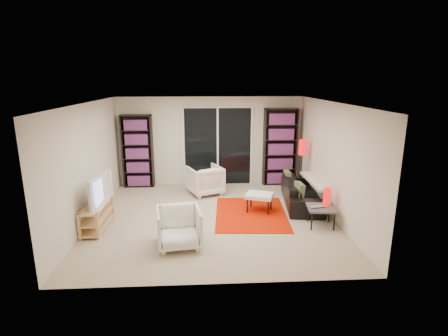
{
  "coord_description": "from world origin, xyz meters",
  "views": [
    {
      "loc": [
        -0.16,
        -6.94,
        2.86
      ],
      "look_at": [
        0.25,
        0.3,
        1.0
      ],
      "focal_mm": 28.0,
      "sensor_mm": 36.0,
      "label": 1
    }
  ],
  "objects": [
    {
      "name": "laptop",
      "position": [
        2.05,
        -0.62,
        0.41
      ],
      "size": [
        0.35,
        0.26,
        0.03
      ],
      "primitive_type": "imported",
      "rotation": [
        0.0,
        0.0,
        0.2
      ],
      "color": "silver",
      "rests_on": "side_table"
    },
    {
      "name": "sliding_door",
      "position": [
        0.2,
        2.46,
        1.05
      ],
      "size": [
        1.92,
        0.08,
        2.16
      ],
      "color": "white",
      "rests_on": "ground"
    },
    {
      "name": "wall_left",
      "position": [
        -2.5,
        0.0,
        1.2
      ],
      "size": [
        0.02,
        5.0,
        2.4
      ],
      "primitive_type": "cube",
      "color": "beige",
      "rests_on": "ground"
    },
    {
      "name": "side_table",
      "position": [
        2.13,
        -0.58,
        0.36
      ],
      "size": [
        0.6,
        0.6,
        0.4
      ],
      "color": "#4A4A4F",
      "rests_on": "floor"
    },
    {
      "name": "tv",
      "position": [
        -2.27,
        -0.39,
        0.79
      ],
      "size": [
        0.26,
        1.0,
        0.57
      ],
      "primitive_type": "imported",
      "rotation": [
        0.0,
        0.0,
        1.43
      ],
      "color": "black",
      "rests_on": "tv_stand"
    },
    {
      "name": "wall_right",
      "position": [
        2.5,
        0.0,
        1.2
      ],
      "size": [
        0.02,
        5.0,
        2.4
      ],
      "primitive_type": "cube",
      "color": "beige",
      "rests_on": "ground"
    },
    {
      "name": "floor",
      "position": [
        0.0,
        0.0,
        0.0
      ],
      "size": [
        5.0,
        5.0,
        0.0
      ],
      "primitive_type": "plane",
      "color": "#BBAD91",
      "rests_on": "ground"
    },
    {
      "name": "bookshelf_right",
      "position": [
        1.9,
        2.33,
        1.05
      ],
      "size": [
        0.9,
        0.3,
        2.1
      ],
      "color": "black",
      "rests_on": "ground"
    },
    {
      "name": "table_lamp",
      "position": [
        2.28,
        -0.44,
        0.58
      ],
      "size": [
        0.16,
        0.16,
        0.35
      ],
      "primitive_type": "cylinder",
      "color": "red",
      "rests_on": "side_table"
    },
    {
      "name": "wall_front",
      "position": [
        0.0,
        -2.5,
        1.2
      ],
      "size": [
        5.0,
        0.02,
        2.4
      ],
      "primitive_type": "cube",
      "color": "beige",
      "rests_on": "ground"
    },
    {
      "name": "rug",
      "position": [
        0.83,
        0.14,
        0.01
      ],
      "size": [
        1.64,
        2.14,
        0.01
      ],
      "primitive_type": "cube",
      "rotation": [
        0.0,
        0.0,
        -0.07
      ],
      "color": "#C51900",
      "rests_on": "floor"
    },
    {
      "name": "wall_back",
      "position": [
        0.0,
        2.5,
        1.2
      ],
      "size": [
        5.0,
        0.02,
        2.4
      ],
      "primitive_type": "cube",
      "color": "beige",
      "rests_on": "ground"
    },
    {
      "name": "sofa",
      "position": [
        2.09,
        0.7,
        0.29
      ],
      "size": [
        1.01,
        2.06,
        0.58
      ],
      "primitive_type": "imported",
      "rotation": [
        0.0,
        0.0,
        1.45
      ],
      "color": "black",
      "rests_on": "floor"
    },
    {
      "name": "armchair_front",
      "position": [
        -0.63,
        -1.28,
        0.35
      ],
      "size": [
        0.85,
        0.87,
        0.69
      ],
      "primitive_type": "imported",
      "rotation": [
        0.0,
        0.0,
        0.15
      ],
      "color": "white",
      "rests_on": "floor"
    },
    {
      "name": "armchair_back",
      "position": [
        -0.16,
        1.58,
        0.36
      ],
      "size": [
        1.02,
        1.03,
        0.72
      ],
      "primitive_type": "imported",
      "rotation": [
        0.0,
        0.0,
        3.54
      ],
      "color": "white",
      "rests_on": "floor"
    },
    {
      "name": "floor_lamp",
      "position": [
        2.26,
        1.44,
        1.07
      ],
      "size": [
        0.21,
        0.21,
        1.4
      ],
      "color": "black",
      "rests_on": "floor"
    },
    {
      "name": "bookshelf_left",
      "position": [
        -1.95,
        2.33,
        0.98
      ],
      "size": [
        0.8,
        0.3,
        1.95
      ],
      "color": "black",
      "rests_on": "ground"
    },
    {
      "name": "tv_stand",
      "position": [
        -2.29,
        -0.39,
        0.26
      ],
      "size": [
        0.38,
        1.19,
        0.5
      ],
      "color": "#DAAE76",
      "rests_on": "floor"
    },
    {
      "name": "ottoman",
      "position": [
        1.04,
        0.3,
        0.35
      ],
      "size": [
        0.7,
        0.63,
        0.4
      ],
      "color": "white",
      "rests_on": "floor"
    },
    {
      "name": "ceiling",
      "position": [
        0.0,
        0.0,
        2.4
      ],
      "size": [
        5.0,
        5.0,
        0.02
      ],
      "primitive_type": "cube",
      "color": "white",
      "rests_on": "wall_back"
    }
  ]
}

